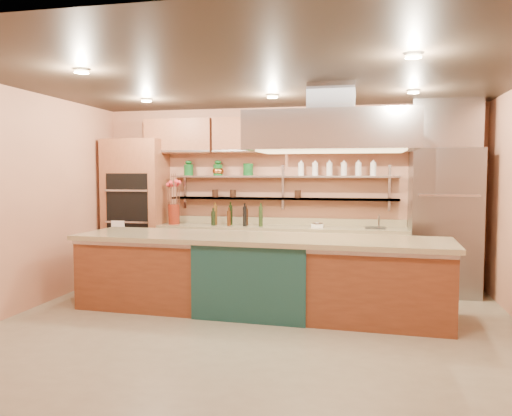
% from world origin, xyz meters
% --- Properties ---
extents(floor, '(6.00, 5.00, 0.02)m').
position_xyz_m(floor, '(0.00, 0.00, -0.01)').
color(floor, gray).
rests_on(floor, ground).
extents(ceiling, '(6.00, 5.00, 0.02)m').
position_xyz_m(ceiling, '(0.00, 0.00, 2.80)').
color(ceiling, black).
rests_on(ceiling, wall_back).
extents(wall_back, '(6.00, 0.04, 2.80)m').
position_xyz_m(wall_back, '(0.00, 2.50, 1.40)').
color(wall_back, '#BB7A58').
rests_on(wall_back, floor).
extents(wall_front, '(6.00, 0.04, 2.80)m').
position_xyz_m(wall_front, '(0.00, -2.50, 1.40)').
color(wall_front, '#BB7A58').
rests_on(wall_front, floor).
extents(wall_left, '(0.04, 5.00, 2.80)m').
position_xyz_m(wall_left, '(-3.00, 0.00, 1.40)').
color(wall_left, '#BB7A58').
rests_on(wall_left, floor).
extents(oven_stack, '(0.95, 0.64, 2.30)m').
position_xyz_m(oven_stack, '(-2.45, 2.18, 1.15)').
color(oven_stack, '#9B5838').
rests_on(oven_stack, floor).
extents(refrigerator, '(0.95, 0.72, 2.10)m').
position_xyz_m(refrigerator, '(2.35, 2.14, 1.05)').
color(refrigerator, gray).
rests_on(refrigerator, floor).
extents(back_counter, '(3.84, 0.64, 0.93)m').
position_xyz_m(back_counter, '(-0.05, 2.20, 0.47)').
color(back_counter, tan).
rests_on(back_counter, floor).
extents(wall_shelf_lower, '(3.60, 0.26, 0.03)m').
position_xyz_m(wall_shelf_lower, '(-0.05, 2.37, 1.35)').
color(wall_shelf_lower, '#A3A5AA').
rests_on(wall_shelf_lower, wall_back).
extents(wall_shelf_upper, '(3.60, 0.26, 0.03)m').
position_xyz_m(wall_shelf_upper, '(-0.05, 2.37, 1.70)').
color(wall_shelf_upper, '#A3A5AA').
rests_on(wall_shelf_upper, wall_back).
extents(upper_cabinets, '(4.60, 0.36, 0.55)m').
position_xyz_m(upper_cabinets, '(0.00, 2.32, 2.35)').
color(upper_cabinets, '#9B5838').
rests_on(upper_cabinets, wall_back).
extents(range_hood, '(2.00, 1.00, 0.45)m').
position_xyz_m(range_hood, '(0.81, 0.66, 2.25)').
color(range_hood, '#A3A5AA').
rests_on(range_hood, ceiling).
extents(ceiling_downlights, '(4.00, 2.80, 0.02)m').
position_xyz_m(ceiling_downlights, '(0.00, 0.20, 2.77)').
color(ceiling_downlights, '#FFE5A5').
rests_on(ceiling_downlights, ceiling).
extents(island, '(4.66, 1.23, 0.96)m').
position_xyz_m(island, '(-0.09, 0.66, 0.48)').
color(island, brown).
rests_on(island, floor).
extents(flower_vase, '(0.21, 0.21, 0.32)m').
position_xyz_m(flower_vase, '(-1.78, 2.15, 1.09)').
color(flower_vase, maroon).
rests_on(flower_vase, back_counter).
extents(oil_bottle_cluster, '(0.92, 0.47, 0.28)m').
position_xyz_m(oil_bottle_cluster, '(-0.72, 2.15, 1.07)').
color(oil_bottle_cluster, black).
rests_on(oil_bottle_cluster, back_counter).
extents(kitchen_scale, '(0.18, 0.14, 0.10)m').
position_xyz_m(kitchen_scale, '(0.53, 2.15, 0.98)').
color(kitchen_scale, white).
rests_on(kitchen_scale, back_counter).
extents(bar_faucet, '(0.03, 0.03, 0.21)m').
position_xyz_m(bar_faucet, '(1.44, 2.25, 1.03)').
color(bar_faucet, silver).
rests_on(bar_faucet, back_counter).
extents(copper_kettle, '(0.18, 0.18, 0.14)m').
position_xyz_m(copper_kettle, '(-1.09, 2.37, 1.79)').
color(copper_kettle, '#C5692D').
rests_on(copper_kettle, wall_shelf_upper).
extents(green_canister, '(0.18, 0.18, 0.19)m').
position_xyz_m(green_canister, '(-0.60, 2.37, 1.81)').
color(green_canister, '#0F4A1A').
rests_on(green_canister, wall_shelf_upper).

